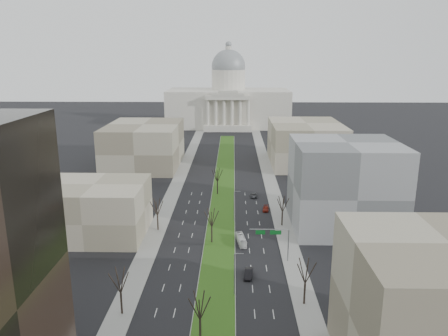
# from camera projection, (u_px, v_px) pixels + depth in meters

# --- Properties ---
(ground) EXTENTS (600.00, 600.00, 0.00)m
(ground) POSITION_uv_depth(u_px,v_px,m) (223.00, 194.00, 150.50)
(ground) COLOR black
(ground) RESTS_ON ground
(median) EXTENTS (8.00, 222.03, 0.20)m
(median) POSITION_uv_depth(u_px,v_px,m) (223.00, 195.00, 149.50)
(median) COLOR #999993
(median) RESTS_ON ground
(sidewalk_left) EXTENTS (5.00, 330.00, 0.15)m
(sidewalk_left) POSITION_uv_depth(u_px,v_px,m) (161.00, 220.00, 126.66)
(sidewalk_left) COLOR gray
(sidewalk_left) RESTS_ON ground
(sidewalk_right) EXTENTS (5.00, 330.00, 0.15)m
(sidewalk_right) POSITION_uv_depth(u_px,v_px,m) (282.00, 221.00, 125.94)
(sidewalk_right) COLOR gray
(sidewalk_right) RESTS_ON ground
(capitol) EXTENTS (80.00, 46.00, 55.00)m
(capitol) POSITION_uv_depth(u_px,v_px,m) (228.00, 101.00, 291.07)
(capitol) COLOR beige
(capitol) RESTS_ON ground
(building_beige_left) EXTENTS (26.00, 22.00, 14.00)m
(building_beige_left) POSITION_uv_depth(u_px,v_px,m) (96.00, 209.00, 115.55)
(building_beige_left) COLOR gray
(building_beige_left) RESTS_ON ground
(building_tan_right) EXTENTS (26.00, 24.00, 22.00)m
(building_tan_right) POSITION_uv_depth(u_px,v_px,m) (441.00, 315.00, 61.92)
(building_tan_right) COLOR gray
(building_tan_right) RESTS_ON ground
(building_grey_right) EXTENTS (28.00, 26.00, 24.00)m
(building_grey_right) POSITION_uv_depth(u_px,v_px,m) (345.00, 185.00, 119.68)
(building_grey_right) COLOR slate
(building_grey_right) RESTS_ON ground
(building_far_left) EXTENTS (30.00, 40.00, 18.00)m
(building_far_left) POSITION_uv_depth(u_px,v_px,m) (144.00, 145.00, 187.63)
(building_far_left) COLOR gray
(building_far_left) RESTS_ON ground
(building_far_right) EXTENTS (30.00, 40.00, 18.00)m
(building_far_right) POSITION_uv_depth(u_px,v_px,m) (305.00, 143.00, 191.03)
(building_far_right) COLOR gray
(building_far_right) RESTS_ON ground
(tree_left_mid) EXTENTS (5.40, 5.40, 9.72)m
(tree_left_mid) POSITION_uv_depth(u_px,v_px,m) (120.00, 280.00, 79.44)
(tree_left_mid) COLOR black
(tree_left_mid) RESTS_ON ground
(tree_left_far) EXTENTS (5.28, 5.28, 9.50)m
(tree_left_far) POSITION_uv_depth(u_px,v_px,m) (157.00, 207.00, 118.17)
(tree_left_far) COLOR black
(tree_left_far) RESTS_ON ground
(tree_right_mid) EXTENTS (5.52, 5.52, 9.94)m
(tree_right_mid) POSITION_uv_depth(u_px,v_px,m) (306.00, 271.00, 82.56)
(tree_right_mid) COLOR black
(tree_right_mid) RESTS_ON ground
(tree_right_far) EXTENTS (5.04, 5.04, 9.07)m
(tree_right_far) POSITION_uv_depth(u_px,v_px,m) (283.00, 204.00, 121.41)
(tree_right_far) COLOR black
(tree_right_far) RESTS_ON ground
(tree_median_a) EXTENTS (5.40, 5.40, 9.72)m
(tree_median_a) POSITION_uv_depth(u_px,v_px,m) (200.00, 306.00, 71.39)
(tree_median_a) COLOR black
(tree_median_a) RESTS_ON ground
(tree_median_b) EXTENTS (5.40, 5.40, 9.72)m
(tree_median_b) POSITION_uv_depth(u_px,v_px,m) (212.00, 217.00, 110.08)
(tree_median_b) COLOR black
(tree_median_b) RESTS_ON ground
(tree_median_c) EXTENTS (5.40, 5.40, 9.72)m
(tree_median_c) POSITION_uv_depth(u_px,v_px,m) (217.00, 175.00, 148.77)
(tree_median_c) COLOR black
(tree_median_c) RESTS_ON ground
(streetlamp_median_b) EXTENTS (1.90, 0.20, 9.16)m
(streetlamp_median_b) POSITION_uv_depth(u_px,v_px,m) (235.00, 273.00, 86.33)
(streetlamp_median_b) COLOR gray
(streetlamp_median_b) RESTS_ON ground
(streetlamp_median_c) EXTENTS (1.90, 0.20, 9.16)m
(streetlamp_median_c) POSITION_uv_depth(u_px,v_px,m) (234.00, 206.00, 125.02)
(streetlamp_median_c) COLOR gray
(streetlamp_median_c) RESTS_ON ground
(mast_arm_signs) EXTENTS (9.12, 0.24, 8.09)m
(mast_arm_signs) POSITION_uv_depth(u_px,v_px,m) (277.00, 237.00, 100.34)
(mast_arm_signs) COLOR gray
(mast_arm_signs) RESTS_ON ground
(car_black) EXTENTS (2.21, 5.02, 1.60)m
(car_black) POSITION_uv_depth(u_px,v_px,m) (249.00, 273.00, 94.60)
(car_black) COLOR black
(car_black) RESTS_ON ground
(car_red) EXTENTS (2.29, 4.57, 1.27)m
(car_red) POSITION_uv_depth(u_px,v_px,m) (266.00, 209.00, 134.65)
(car_red) COLOR maroon
(car_red) RESTS_ON ground
(car_grey_far) EXTENTS (2.08, 4.49, 1.25)m
(car_grey_far) POSITION_uv_depth(u_px,v_px,m) (254.00, 195.00, 147.35)
(car_grey_far) COLOR #44454A
(car_grey_far) RESTS_ON ground
(box_van) EXTENTS (2.82, 7.60, 2.07)m
(box_van) POSITION_uv_depth(u_px,v_px,m) (241.00, 240.00, 111.18)
(box_van) COLOR white
(box_van) RESTS_ON ground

